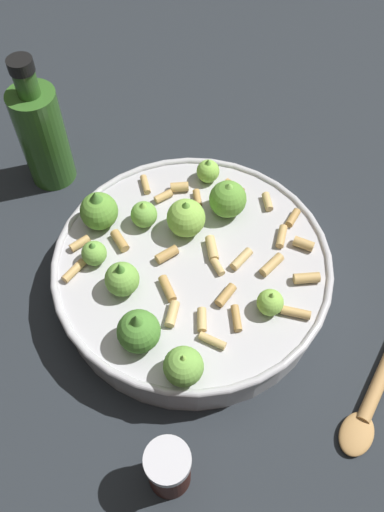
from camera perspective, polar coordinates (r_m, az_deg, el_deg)
The scene contains 5 objects.
ground_plane at distance 0.69m, azimuth -0.00°, elevation -3.11°, with size 2.40×2.40×0.00m, color #23282D.
cooking_pan at distance 0.66m, azimuth -0.24°, elevation -1.44°, with size 0.34×0.34×0.12m.
pepper_shaker at distance 0.57m, azimuth -2.53°, elevation -21.85°, with size 0.05×0.05×0.08m.
olive_oil_bottle at distance 0.78m, azimuth -15.80°, elevation 12.49°, with size 0.07×0.07×0.20m.
wooden_spoon at distance 0.66m, azimuth 19.27°, elevation -13.08°, with size 0.10×0.20×0.02m.
Camera 1 is at (-0.06, 0.35, 0.59)m, focal length 37.24 mm.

